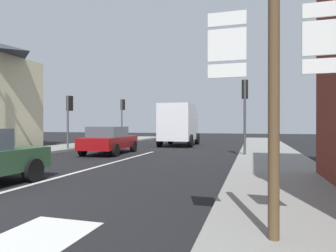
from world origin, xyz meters
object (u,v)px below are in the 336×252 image
(sedan_far, at_px, (109,140))
(traffic_light_near_right, at_px, (245,100))
(route_sign_post, at_px, (274,97))
(traffic_light_near_left, at_px, (69,110))
(delivery_truck, at_px, (179,124))
(traffic_light_far_left, at_px, (123,111))

(sedan_far, relative_size, traffic_light_near_right, 1.15)
(route_sign_post, bearing_deg, sedan_far, 126.27)
(traffic_light_near_left, bearing_deg, delivery_truck, 47.13)
(traffic_light_far_left, relative_size, traffic_light_near_right, 1.00)
(delivery_truck, xyz_separation_m, route_sign_post, (5.55, -17.51, 0.26))
(sedan_far, distance_m, traffic_light_far_left, 9.62)
(delivery_truck, xyz_separation_m, traffic_light_near_right, (4.93, -6.62, 1.12))
(sedan_far, distance_m, route_sign_post, 13.05)
(traffic_light_far_left, relative_size, traffic_light_near_left, 1.13)
(sedan_far, distance_m, delivery_truck, 7.40)
(traffic_light_far_left, distance_m, traffic_light_near_right, 13.34)
(delivery_truck, bearing_deg, traffic_light_near_left, -132.87)
(route_sign_post, height_order, traffic_light_near_left, traffic_light_near_left)
(sedan_far, xyz_separation_m, traffic_light_far_left, (-3.30, 8.81, 2.01))
(traffic_light_near_left, bearing_deg, traffic_light_near_right, -4.25)
(delivery_truck, height_order, traffic_light_near_right, traffic_light_near_right)
(route_sign_post, bearing_deg, delivery_truck, 107.60)
(delivery_truck, distance_m, traffic_light_near_right, 8.33)
(delivery_truck, distance_m, traffic_light_far_left, 5.82)
(sedan_far, xyz_separation_m, traffic_light_near_left, (-3.30, 1.18, 1.70))
(sedan_far, distance_m, traffic_light_near_left, 3.89)
(traffic_light_far_left, xyz_separation_m, traffic_light_near_left, (-0.00, -7.63, -0.31))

